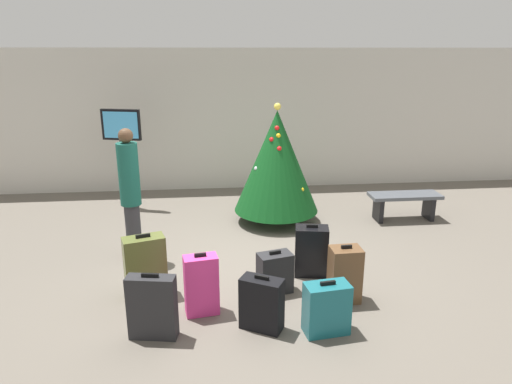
% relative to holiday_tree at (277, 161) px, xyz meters
% --- Properties ---
extents(ground_plane, '(16.00, 16.00, 0.00)m').
position_rel_holiday_tree_xyz_m(ground_plane, '(-0.68, -1.88, -1.09)').
color(ground_plane, '#665E54').
extents(back_wall, '(16.00, 0.20, 2.97)m').
position_rel_holiday_tree_xyz_m(back_wall, '(-0.68, 2.26, 0.39)').
color(back_wall, beige).
rests_on(back_wall, ground_plane).
extents(holiday_tree, '(1.47, 1.47, 2.09)m').
position_rel_holiday_tree_xyz_m(holiday_tree, '(0.00, 0.00, 0.00)').
color(holiday_tree, '#4C3319').
rests_on(holiday_tree, ground_plane).
extents(flight_info_kiosk, '(0.74, 0.28, 1.89)m').
position_rel_holiday_tree_xyz_m(flight_info_kiosk, '(-2.76, 1.09, 0.19)').
color(flight_info_kiosk, '#333338').
rests_on(flight_info_kiosk, ground_plane).
extents(waiting_bench, '(1.25, 0.44, 0.48)m').
position_rel_holiday_tree_xyz_m(waiting_bench, '(2.29, -0.15, -0.74)').
color(waiting_bench, '#4C5159').
rests_on(waiting_bench, ground_plane).
extents(traveller_0, '(0.41, 0.41, 1.91)m').
position_rel_holiday_tree_xyz_m(traveller_0, '(-2.27, -1.29, -0.06)').
color(traveller_0, '#333338').
rests_on(traveller_0, ground_plane).
extents(suitcase_0, '(0.47, 0.35, 0.56)m').
position_rel_holiday_tree_xyz_m(suitcase_0, '(-0.37, -2.49, -0.83)').
color(suitcase_0, '#232326').
rests_on(suitcase_0, ground_plane).
extents(suitcase_1, '(0.50, 0.41, 0.63)m').
position_rel_holiday_tree_xyz_m(suitcase_1, '(-0.63, -3.26, -0.79)').
color(suitcase_1, black).
rests_on(suitcase_1, ground_plane).
extents(suitcase_2, '(0.53, 0.26, 0.74)m').
position_rel_holiday_tree_xyz_m(suitcase_2, '(-1.78, -3.30, -0.74)').
color(suitcase_2, '#232326').
rests_on(suitcase_2, ground_plane).
extents(suitcase_3, '(0.48, 0.35, 0.72)m').
position_rel_holiday_tree_xyz_m(suitcase_3, '(0.18, -2.06, -0.75)').
color(suitcase_3, black).
rests_on(suitcase_3, ground_plane).
extents(suitcase_4, '(0.37, 0.29, 0.73)m').
position_rel_holiday_tree_xyz_m(suitcase_4, '(0.43, -2.78, -0.75)').
color(suitcase_4, brown).
rests_on(suitcase_4, ground_plane).
extents(suitcase_5, '(0.41, 0.27, 0.75)m').
position_rel_holiday_tree_xyz_m(suitcase_5, '(-1.28, -2.89, -0.74)').
color(suitcase_5, '#E5388C').
rests_on(suitcase_5, ground_plane).
extents(suitcase_6, '(0.50, 0.32, 0.61)m').
position_rel_holiday_tree_xyz_m(suitcase_6, '(0.05, -3.41, -0.81)').
color(suitcase_6, '#19606B').
rests_on(suitcase_6, ground_plane).
extents(suitcase_7, '(0.54, 0.39, 0.82)m').
position_rel_holiday_tree_xyz_m(suitcase_7, '(-1.96, -2.42, -0.70)').
color(suitcase_7, '#59602D').
rests_on(suitcase_7, ground_plane).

